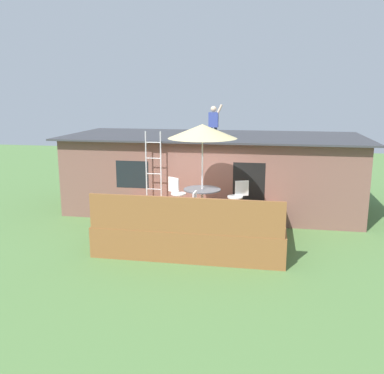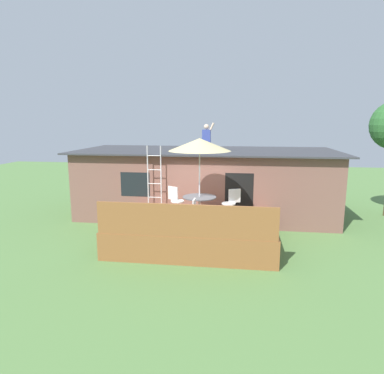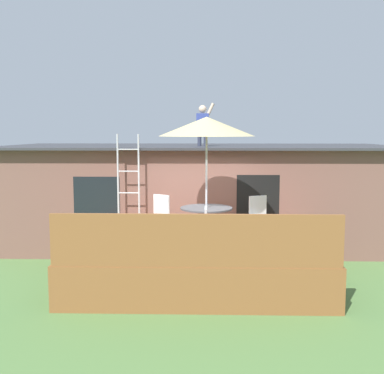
{
  "view_description": "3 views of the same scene",
  "coord_description": "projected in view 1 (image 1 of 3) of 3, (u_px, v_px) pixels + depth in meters",
  "views": [
    {
      "loc": [
        1.98,
        -11.64,
        4.19
      ],
      "look_at": [
        -0.26,
        0.73,
        1.4
      ],
      "focal_mm": 40.17,
      "sensor_mm": 36.0,
      "label": 1
    },
    {
      "loc": [
        1.39,
        -10.37,
        3.85
      ],
      "look_at": [
        -0.19,
        0.83,
        1.66
      ],
      "focal_mm": 32.0,
      "sensor_mm": 36.0,
      "label": 2
    },
    {
      "loc": [
        0.14,
        -9.53,
        3.03
      ],
      "look_at": [
        -0.13,
        0.64,
        1.87
      ],
      "focal_mm": 44.75,
      "sensor_mm": 36.0,
      "label": 3
    }
  ],
  "objects": [
    {
      "name": "deck",
      "position": [
        196.0,
        227.0,
        12.35
      ],
      "size": [
        4.96,
        3.65,
        0.8
      ],
      "primitive_type": "cube",
      "color": "brown",
      "rests_on": "ground"
    },
    {
      "name": "patio_chair_left",
      "position": [
        177.0,
        193.0,
        12.7
      ],
      "size": [
        0.57,
        0.45,
        0.92
      ],
      "rotation": [
        0.0,
        0.0,
        -0.56
      ],
      "color": "silver",
      "rests_on": "deck"
    },
    {
      "name": "patio_table",
      "position": [
        202.0,
        194.0,
        12.01
      ],
      "size": [
        1.04,
        1.04,
        0.74
      ],
      "color": "silver",
      "rests_on": "deck"
    },
    {
      "name": "step_ladder",
      "position": [
        154.0,
        166.0,
        13.57
      ],
      "size": [
        0.52,
        0.04,
        2.2
      ],
      "color": "silver",
      "rests_on": "deck"
    },
    {
      "name": "patio_chair_near",
      "position": [
        195.0,
        208.0,
        11.06
      ],
      "size": [
        0.44,
        0.62,
        0.92
      ],
      "rotation": [
        0.0,
        0.0,
        1.56
      ],
      "color": "silver",
      "rests_on": "deck"
    },
    {
      "name": "ground_plane",
      "position": [
        196.0,
        240.0,
        12.44
      ],
      "size": [
        40.0,
        40.0,
        0.0
      ],
      "primitive_type": "plane",
      "color": "#567F42"
    },
    {
      "name": "deck_railing",
      "position": [
        184.0,
        215.0,
        10.46
      ],
      "size": [
        4.86,
        0.08,
        0.9
      ],
      "primitive_type": "cube",
      "color": "brown",
      "rests_on": "deck"
    },
    {
      "name": "patio_umbrella",
      "position": [
        202.0,
        131.0,
        11.63
      ],
      "size": [
        1.9,
        1.9,
        2.54
      ],
      "color": "silver",
      "rests_on": "deck"
    },
    {
      "name": "person_figure",
      "position": [
        214.0,
        119.0,
        14.52
      ],
      "size": [
        0.47,
        0.2,
        1.11
      ],
      "color": "#33384C",
      "rests_on": "house"
    },
    {
      "name": "house",
      "position": [
        213.0,
        172.0,
        15.6
      ],
      "size": [
        10.5,
        4.5,
        2.68
      ],
      "color": "brown",
      "rests_on": "ground"
    },
    {
      "name": "patio_chair_right",
      "position": [
        237.0,
        197.0,
        12.28
      ],
      "size": [
        0.59,
        0.44,
        0.92
      ],
      "rotation": [
        0.0,
        0.0,
        -2.73
      ],
      "color": "silver",
      "rests_on": "deck"
    }
  ]
}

